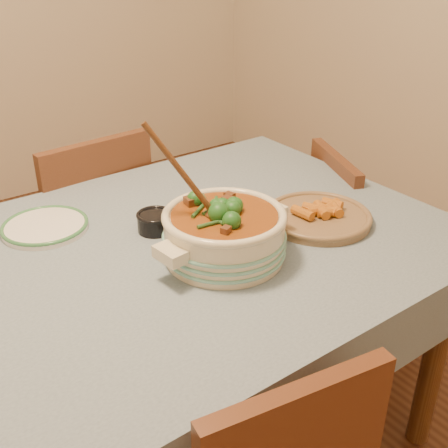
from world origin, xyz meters
The scene contains 7 objects.
dining_table centered at (0.00, 0.00, 0.66)m, with size 1.68×1.08×0.76m.
stew_casserole centered at (0.16, -0.12, 0.83)m, with size 0.40×0.33×0.37m.
white_plate centered at (-0.16, 0.29, 0.77)m, with size 0.25×0.25×0.02m.
condiment_bowl centered at (0.09, 0.10, 0.79)m, with size 0.12×0.12×0.05m.
fried_plate centered at (0.49, -0.13, 0.78)m, with size 0.32×0.32×0.05m.
chair_far centered at (0.12, 0.67, 0.50)m, with size 0.44×0.44×0.88m.
chair_right centered at (0.92, 0.09, 0.45)m, with size 0.49×0.49×0.80m.
Camera 1 is at (-0.57, -1.11, 1.50)m, focal length 45.00 mm.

